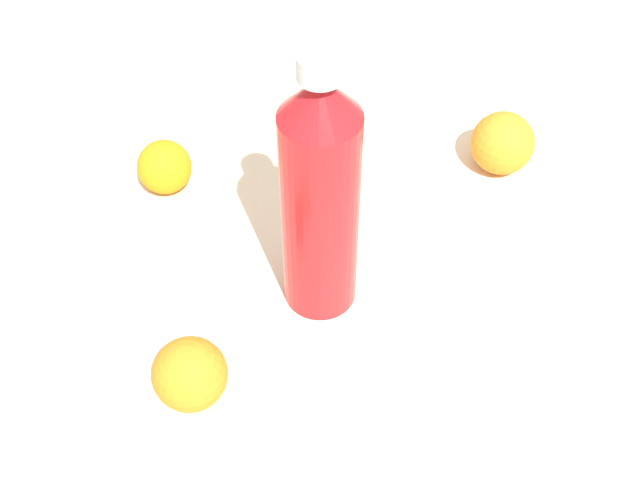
% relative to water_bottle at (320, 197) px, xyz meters
% --- Properties ---
extents(ground_plane, '(2.40, 2.40, 0.00)m').
position_rel_water_bottle_xyz_m(ground_plane, '(0.04, 0.04, -0.14)').
color(ground_plane, beige).
extents(water_bottle, '(0.07, 0.07, 0.29)m').
position_rel_water_bottle_xyz_m(water_bottle, '(0.00, 0.00, 0.00)').
color(water_bottle, red).
rests_on(water_bottle, ground_plane).
extents(orange_0, '(0.07, 0.07, 0.07)m').
position_rel_water_bottle_xyz_m(orange_0, '(-0.17, -0.01, -0.10)').
color(orange_0, orange).
rests_on(orange_0, ground_plane).
extents(orange_1, '(0.07, 0.07, 0.07)m').
position_rel_water_bottle_xyz_m(orange_1, '(0.28, -0.00, -0.10)').
color(orange_1, orange).
rests_on(orange_1, ground_plane).
extents(orange_2, '(0.06, 0.06, 0.06)m').
position_rel_water_bottle_xyz_m(orange_2, '(-0.02, 0.23, -0.11)').
color(orange_2, orange).
rests_on(orange_2, ground_plane).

